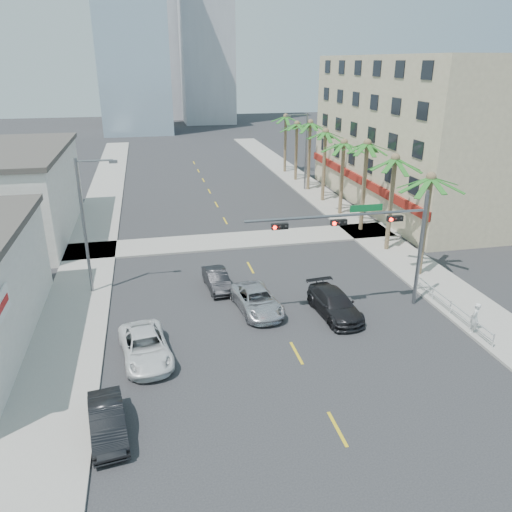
{
  "coord_description": "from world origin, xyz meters",
  "views": [
    {
      "loc": [
        -6.98,
        -17.77,
        14.5
      ],
      "look_at": [
        -0.99,
        9.54,
        3.5
      ],
      "focal_mm": 35.0,
      "sensor_mm": 36.0,
      "label": 1
    }
  ],
  "objects": [
    {
      "name": "ground",
      "position": [
        0.0,
        0.0,
        0.0
      ],
      "size": [
        260.0,
        260.0,
        0.0
      ],
      "primitive_type": "plane",
      "color": "#262628",
      "rests_on": "ground"
    },
    {
      "name": "sidewalk_right",
      "position": [
        12.0,
        20.0,
        0.07
      ],
      "size": [
        4.0,
        120.0,
        0.15
      ],
      "primitive_type": "cube",
      "color": "gray",
      "rests_on": "ground"
    },
    {
      "name": "sidewalk_left",
      "position": [
        -12.0,
        20.0,
        0.07
      ],
      "size": [
        4.0,
        120.0,
        0.15
      ],
      "primitive_type": "cube",
      "color": "gray",
      "rests_on": "ground"
    },
    {
      "name": "sidewalk_cross",
      "position": [
        0.0,
        22.0,
        0.07
      ],
      "size": [
        80.0,
        4.0,
        0.15
      ],
      "primitive_type": "cube",
      "color": "gray",
      "rests_on": "ground"
    },
    {
      "name": "building_right",
      "position": [
        21.99,
        30.0,
        7.5
      ],
      "size": [
        15.25,
        28.0,
        15.0
      ],
      "color": "tan",
      "rests_on": "ground"
    },
    {
      "name": "building_left_far",
      "position": [
        -19.5,
        28.0,
        3.6
      ],
      "size": [
        11.0,
        18.0,
        7.2
      ],
      "primitive_type": "cube",
      "color": "beige",
      "rests_on": "ground"
    },
    {
      "name": "tower_far_left",
      "position": [
        -8.0,
        95.0,
        24.0
      ],
      "size": [
        14.0,
        14.0,
        48.0
      ],
      "primitive_type": "cube",
      "color": "#99B2C6",
      "rests_on": "ground"
    },
    {
      "name": "tower_far_center",
      "position": [
        -3.0,
        125.0,
        21.0
      ],
      "size": [
        16.0,
        16.0,
        42.0
      ],
      "primitive_type": "cube",
      "color": "#ADADB2",
      "rests_on": "ground"
    },
    {
      "name": "traffic_signal_mast",
      "position": [
        5.78,
        7.95,
        5.06
      ],
      "size": [
        11.12,
        0.54,
        7.2
      ],
      "color": "slate",
      "rests_on": "ground"
    },
    {
      "name": "palm_tree_0",
      "position": [
        11.6,
        12.0,
        7.08
      ],
      "size": [
        4.8,
        4.8,
        7.8
      ],
      "color": "brown",
      "rests_on": "ground"
    },
    {
      "name": "palm_tree_1",
      "position": [
        11.6,
        17.2,
        7.43
      ],
      "size": [
        4.8,
        4.8,
        8.16
      ],
      "color": "brown",
      "rests_on": "ground"
    },
    {
      "name": "palm_tree_2",
      "position": [
        11.6,
        22.4,
        7.78
      ],
      "size": [
        4.8,
        4.8,
        8.52
      ],
      "color": "brown",
      "rests_on": "ground"
    },
    {
      "name": "palm_tree_3",
      "position": [
        11.6,
        27.6,
        7.08
      ],
      "size": [
        4.8,
        4.8,
        7.8
      ],
      "color": "brown",
      "rests_on": "ground"
    },
    {
      "name": "palm_tree_4",
      "position": [
        11.6,
        32.8,
        7.43
      ],
      "size": [
        4.8,
        4.8,
        8.16
      ],
      "color": "brown",
      "rests_on": "ground"
    },
    {
      "name": "palm_tree_5",
      "position": [
        11.6,
        38.0,
        7.78
      ],
      "size": [
        4.8,
        4.8,
        8.52
      ],
      "color": "brown",
      "rests_on": "ground"
    },
    {
      "name": "palm_tree_6",
      "position": [
        11.6,
        43.2,
        7.08
      ],
      "size": [
        4.8,
        4.8,
        7.8
      ],
      "color": "brown",
      "rests_on": "ground"
    },
    {
      "name": "palm_tree_7",
      "position": [
        11.6,
        48.4,
        7.43
      ],
      "size": [
        4.8,
        4.8,
        8.16
      ],
      "color": "brown",
      "rests_on": "ground"
    },
    {
      "name": "streetlight_left",
      "position": [
        -11.0,
        14.0,
        5.06
      ],
      "size": [
        2.55,
        0.25,
        9.0
      ],
      "color": "slate",
      "rests_on": "ground"
    },
    {
      "name": "streetlight_right",
      "position": [
        11.0,
        38.0,
        5.06
      ],
      "size": [
        2.55,
        0.25,
        9.0
      ],
      "color": "slate",
      "rests_on": "ground"
    },
    {
      "name": "guardrail",
      "position": [
        10.3,
        6.0,
        0.67
      ],
      "size": [
        0.08,
        8.08,
        1.0
      ],
      "color": "silver",
      "rests_on": "ground"
    },
    {
      "name": "car_parked_mid",
      "position": [
        -9.4,
        -0.26,
        0.66
      ],
      "size": [
        1.91,
        4.15,
        1.32
      ],
      "primitive_type": "imported",
      "rotation": [
        0.0,
        0.0,
        0.13
      ],
      "color": "black",
      "rests_on": "ground"
    },
    {
      "name": "car_parked_far",
      "position": [
        -7.8,
        5.18,
        0.7
      ],
      "size": [
        2.99,
        5.33,
        1.41
      ],
      "primitive_type": "imported",
      "rotation": [
        0.0,
        0.0,
        0.14
      ],
      "color": "white",
      "rests_on": "ground"
    },
    {
      "name": "car_lane_left",
      "position": [
        -2.95,
        12.92,
        0.65
      ],
      "size": [
        1.7,
        4.04,
        1.3
      ],
      "primitive_type": "imported",
      "rotation": [
        0.0,
        0.0,
        0.08
      ],
      "color": "black",
      "rests_on": "ground"
    },
    {
      "name": "car_lane_center",
      "position": [
        -1.01,
        9.17,
        0.7
      ],
      "size": [
        2.87,
        5.25,
        1.4
      ],
      "primitive_type": "imported",
      "rotation": [
        0.0,
        0.0,
        0.11
      ],
      "color": "silver",
      "rests_on": "ground"
    },
    {
      "name": "car_lane_right",
      "position": [
        3.48,
        7.64,
        0.73
      ],
      "size": [
        2.46,
        5.21,
        1.47
      ],
      "primitive_type": "imported",
      "rotation": [
        0.0,
        0.0,
        0.08
      ],
      "color": "black",
      "rests_on": "ground"
    },
    {
      "name": "pedestrian",
      "position": [
        10.3,
        3.73,
        1.06
      ],
      "size": [
        0.79,
        0.75,
        1.82
      ],
      "primitive_type": "imported",
      "rotation": [
        0.0,
        0.0,
        3.81
      ],
      "color": "silver",
      "rests_on": "sidewalk_right"
    }
  ]
}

